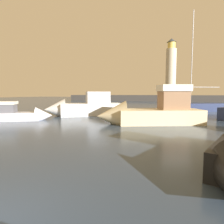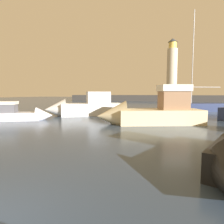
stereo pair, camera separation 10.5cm
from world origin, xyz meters
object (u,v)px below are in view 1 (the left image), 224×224
(motorboat_4, at_px, (146,113))
(motorboat_6, at_px, (82,108))
(motorboat_1, at_px, (23,114))
(sailboat_moored, at_px, (195,107))
(lighthouse, at_px, (171,69))

(motorboat_4, bearing_deg, motorboat_6, 153.52)
(motorboat_1, relative_size, motorboat_4, 0.63)
(sailboat_moored, bearing_deg, lighthouse, 97.56)
(lighthouse, height_order, motorboat_1, lighthouse)
(lighthouse, xyz_separation_m, motorboat_4, (-0.17, -52.16, -9.91))
(motorboat_1, height_order, motorboat_4, motorboat_4)
(motorboat_1, bearing_deg, lighthouse, 77.21)
(motorboat_1, distance_m, motorboat_6, 6.79)
(motorboat_1, height_order, motorboat_6, motorboat_6)
(motorboat_4, xyz_separation_m, sailboat_moored, (5.17, 14.51, -0.31))
(lighthouse, distance_m, motorboat_6, 49.73)
(motorboat_4, xyz_separation_m, motorboat_6, (-8.42, 4.20, -0.04))
(sailboat_moored, bearing_deg, motorboat_1, -136.96)
(motorboat_1, bearing_deg, sailboat_moored, 43.04)
(motorboat_1, distance_m, motorboat_4, 12.13)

